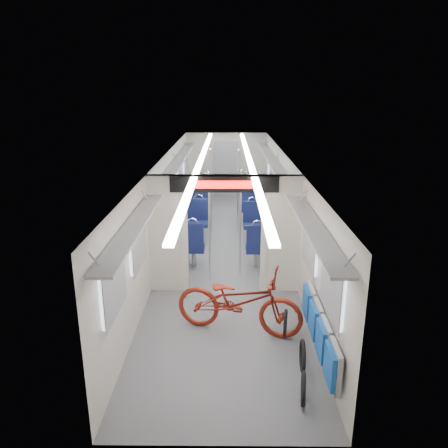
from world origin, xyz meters
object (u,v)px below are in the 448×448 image
object	(u,v)px
seat_bay_near_right	(264,230)
bike_hoop_b	(302,358)
bicycle	(239,301)
seat_bay_near_left	(187,228)
seat_bay_far_left	(196,197)
seat_bay_far_right	(255,196)
bike_hoop_c	(285,324)
stanchion_far_left	(211,190)
stanchion_far_right	(238,191)
flip_bench	(319,330)
stanchion_near_left	(210,228)
stanchion_near_right	(240,224)
bike_hoop_a	(303,390)

from	to	relation	value
seat_bay_near_right	bike_hoop_b	bearing A→B (deg)	-87.75
bicycle	seat_bay_near_left	xyz separation A→B (m)	(-1.18, 3.73, 0.02)
bike_hoop_b	seat_bay_far_left	world-z (taller)	seat_bay_far_left
seat_bay_far_left	seat_bay_far_right	world-z (taller)	seat_bay_far_right
bike_hoop_c	stanchion_far_left	xyz separation A→B (m)	(-1.39, 5.45, 0.95)
bicycle	stanchion_far_right	size ratio (longest dim) A/B	0.91
flip_bench	stanchion_near_left	bearing A→B (deg)	119.57
flip_bench	seat_bay_far_right	bearing A→B (deg)	93.00
stanchion_far_right	seat_bay_near_left	bearing A→B (deg)	-130.70
stanchion_far_right	seat_bay_far_right	bearing A→B (deg)	72.02
seat_bay_far_right	stanchion_near_right	world-z (taller)	stanchion_near_right
bike_hoop_b	bike_hoop_a	bearing A→B (deg)	-98.38
stanchion_near_right	stanchion_near_left	bearing A→B (deg)	-159.50
stanchion_near_right	bike_hoop_a	bearing A→B (deg)	-79.97
seat_bay_far_left	stanchion_near_right	size ratio (longest dim) A/B	0.94
bicycle	seat_bay_near_left	distance (m)	3.91
seat_bay_far_right	bike_hoop_a	bearing A→B (deg)	-89.45
bike_hoop_b	seat_bay_far_left	xyz separation A→B (m)	(-2.05, 7.98, 0.35)
seat_bay_far_right	stanchion_far_left	world-z (taller)	stanchion_far_left
bike_hoop_a	stanchion_near_left	xyz separation A→B (m)	(-1.32, 3.70, 0.95)
bike_hoop_b	bike_hoop_c	size ratio (longest dim) A/B	1.03
bicycle	stanchion_near_left	size ratio (longest dim) A/B	0.91
stanchion_far_right	bike_hoop_b	bearing A→B (deg)	-82.84
bike_hoop_b	seat_bay_near_right	size ratio (longest dim) A/B	0.22
bicycle	seat_bay_near_left	world-z (taller)	seat_bay_near_left
seat_bay_near_left	bike_hoop_a	bearing A→B (deg)	-70.28
stanchion_far_left	flip_bench	bearing A→B (deg)	-74.36
stanchion_near_left	stanchion_near_right	bearing A→B (deg)	20.50
bicycle	seat_bay_near_left	bearing A→B (deg)	32.71
stanchion_near_right	bike_hoop_b	bearing A→B (deg)	-76.26
seat_bay_near_right	stanchion_far_left	bearing A→B (deg)	128.44
bicycle	seat_bay_far_right	world-z (taller)	seat_bay_far_right
seat_bay_near_left	seat_bay_far_left	distance (m)	3.21
bike_hoop_c	seat_bay_near_right	xyz separation A→B (m)	(-0.06, 3.77, 0.35)
bike_hoop_b	stanchion_far_left	world-z (taller)	stanchion_far_left
stanchion_far_left	stanchion_far_right	xyz separation A→B (m)	(0.73, -0.11, 0.00)
bicycle	bike_hoop_a	world-z (taller)	bicycle
bike_hoop_c	seat_bay_near_left	world-z (taller)	seat_bay_near_left
stanchion_near_left	stanchion_near_right	size ratio (longest dim) A/B	1.00
stanchion_near_left	stanchion_far_left	size ratio (longest dim) A/B	1.00
seat_bay_near_left	stanchion_far_left	xyz separation A→B (m)	(0.54, 1.59, 0.58)
stanchion_near_right	stanchion_far_left	bearing A→B (deg)	103.05
bike_hoop_b	stanchion_far_left	xyz separation A→B (m)	(-1.52, 6.36, 0.94)
bicycle	stanchion_far_left	distance (m)	5.39
flip_bench	bike_hoop_b	bearing A→B (deg)	-155.51
seat_bay_near_right	stanchion_near_right	size ratio (longest dim) A/B	0.94
seat_bay_far_left	stanchion_near_left	xyz separation A→B (m)	(0.63, -4.96, 0.59)
bike_hoop_c	seat_bay_far_right	world-z (taller)	seat_bay_far_right
seat_bay_near_left	seat_bay_far_left	world-z (taller)	seat_bay_near_left
seat_bay_near_left	stanchion_near_right	bearing A→B (deg)	-50.31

